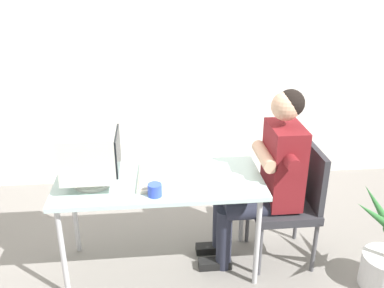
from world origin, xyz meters
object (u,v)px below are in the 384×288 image
(desk, at_px, (160,187))
(crt_monitor, at_px, (90,153))
(office_chair, at_px, (292,199))
(person_seated, at_px, (268,174))
(desk_mug, at_px, (155,190))
(keyboard, at_px, (149,176))

(desk, relative_size, crt_monitor, 3.65)
(office_chair, xyz_separation_m, person_seated, (-0.19, 0.00, 0.21))
(desk_mug, bearing_deg, person_seated, 17.01)
(desk, relative_size, person_seated, 1.06)
(desk, height_order, person_seated, person_seated)
(desk, relative_size, keyboard, 3.18)
(office_chair, distance_m, desk_mug, 1.04)
(desk, xyz_separation_m, desk_mug, (-0.03, -0.21, 0.10))
(keyboard, xyz_separation_m, office_chair, (1.01, 0.01, -0.24))
(crt_monitor, relative_size, keyboard, 0.87)
(person_seated, bearing_deg, desk, -177.52)
(desk_mug, bearing_deg, office_chair, 13.77)
(desk, bearing_deg, office_chair, 1.97)
(keyboard, height_order, desk_mug, desk_mug)
(desk, distance_m, keyboard, 0.10)
(desk, bearing_deg, crt_monitor, -178.49)
(office_chair, bearing_deg, crt_monitor, -178.17)
(person_seated, relative_size, desk_mug, 13.15)
(desk, bearing_deg, person_seated, 2.48)
(keyboard, height_order, person_seated, person_seated)
(crt_monitor, xyz_separation_m, keyboard, (0.37, 0.04, -0.21))
(desk, relative_size, office_chair, 1.58)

